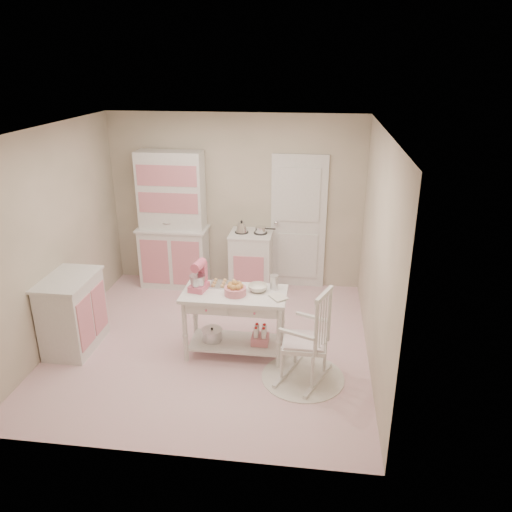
% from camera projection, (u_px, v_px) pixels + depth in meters
% --- Properties ---
extents(room_shell, '(3.84, 3.84, 2.62)m').
position_uv_depth(room_shell, '(207.00, 216.00, 5.60)').
color(room_shell, pink).
rests_on(room_shell, ground).
extents(door, '(0.82, 0.05, 2.04)m').
position_uv_depth(door, '(298.00, 223.00, 7.44)').
color(door, silver).
rests_on(door, ground).
extents(hutch, '(1.06, 0.50, 2.08)m').
position_uv_depth(hutch, '(172.00, 221.00, 7.47)').
color(hutch, silver).
rests_on(hutch, ground).
extents(stove, '(0.62, 0.57, 0.92)m').
position_uv_depth(stove, '(251.00, 262.00, 7.49)').
color(stove, silver).
rests_on(stove, ground).
extents(base_cabinet, '(0.54, 0.84, 0.92)m').
position_uv_depth(base_cabinet, '(73.00, 313.00, 5.97)').
color(base_cabinet, silver).
rests_on(base_cabinet, ground).
extents(lace_rug, '(0.92, 0.92, 0.01)m').
position_uv_depth(lace_rug, '(303.00, 377.00, 5.53)').
color(lace_rug, white).
rests_on(lace_rug, ground).
extents(rocking_chair, '(0.72, 0.85, 1.10)m').
position_uv_depth(rocking_chair, '(305.00, 334.00, 5.33)').
color(rocking_chair, silver).
rests_on(rocking_chair, ground).
extents(work_table, '(1.20, 0.60, 0.80)m').
position_uv_depth(work_table, '(235.00, 323.00, 5.86)').
color(work_table, silver).
rests_on(work_table, ground).
extents(stand_mixer, '(0.25, 0.31, 0.34)m').
position_uv_depth(stand_mixer, '(198.00, 276.00, 5.72)').
color(stand_mixer, '#DB5C7A').
rests_on(stand_mixer, work_table).
extents(cookie_tray, '(0.34, 0.24, 0.02)m').
position_uv_depth(cookie_tray, '(224.00, 285.00, 5.90)').
color(cookie_tray, silver).
rests_on(cookie_tray, work_table).
extents(bread_basket, '(0.25, 0.25, 0.09)m').
position_uv_depth(bread_basket, '(235.00, 291.00, 5.65)').
color(bread_basket, '#D67B88').
rests_on(bread_basket, work_table).
extents(mixing_bowl, '(0.23, 0.23, 0.07)m').
position_uv_depth(mixing_bowl, '(258.00, 288.00, 5.74)').
color(mixing_bowl, silver).
rests_on(mixing_bowl, work_table).
extents(metal_pitcher, '(0.10, 0.10, 0.17)m').
position_uv_depth(metal_pitcher, '(274.00, 282.00, 5.78)').
color(metal_pitcher, silver).
rests_on(metal_pitcher, work_table).
extents(recipe_book, '(0.25, 0.26, 0.02)m').
position_uv_depth(recipe_book, '(272.00, 299.00, 5.55)').
color(recipe_book, silver).
rests_on(recipe_book, work_table).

